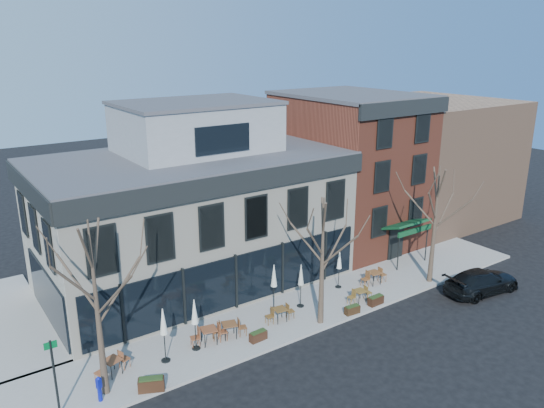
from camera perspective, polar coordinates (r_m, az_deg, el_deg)
ground at (r=30.86m, az=-3.92°, el=-11.42°), size 120.00×120.00×0.00m
sidewalk_front at (r=30.89m, az=3.46°, el=-11.22°), size 33.50×4.70×0.15m
sidewalk_side at (r=32.90m, az=-27.16°, el=-11.37°), size 4.50×12.00×0.15m
corner_building at (r=33.16m, az=-8.51°, el=-0.63°), size 18.39×10.39×11.10m
red_brick_building at (r=40.03m, az=8.26°, el=3.82°), size 8.20×11.78×11.18m
bg_building at (r=48.05m, az=16.20°, el=4.77°), size 12.00×12.00×10.00m
tree_corner at (r=23.32m, az=-18.28°, el=-10.52°), size 3.93×3.98×7.92m
tree_mid at (r=27.93m, az=5.45°, el=-6.01°), size 3.50×3.55×7.04m
tree_right at (r=34.03m, az=17.13°, el=-2.00°), size 3.72×3.77×7.48m
sign_pole at (r=23.77m, az=-22.36°, el=-16.49°), size 0.50×0.10×3.40m
parked_sedan at (r=34.97m, az=21.63°, el=-7.74°), size 5.29×2.65×1.48m
call_box at (r=24.65m, az=-18.09°, el=-18.29°), size 0.25×0.24×1.19m
cafe_set_0 at (r=26.18m, az=-16.79°, el=-16.26°), size 1.85×1.01×0.95m
cafe_set_1 at (r=27.51m, az=-6.80°, el=-13.73°), size 1.97×0.91×1.01m
cafe_set_2 at (r=27.92m, az=-4.60°, el=-13.22°), size 1.87×0.99×0.96m
cafe_set_3 at (r=29.29m, az=0.86°, el=-11.67°), size 1.76×0.77×0.91m
cafe_set_4 at (r=31.72m, az=9.42°, el=-9.58°), size 1.67×0.72×0.87m
cafe_set_5 at (r=33.99m, az=10.90°, el=-7.66°), size 1.89×0.81×0.98m
umbrella_0 at (r=25.78m, az=-11.61°, el=-12.57°), size 0.44×0.44×2.77m
umbrella_1 at (r=26.47m, az=-8.33°, el=-11.67°), size 0.43×0.43×2.70m
umbrella_2 at (r=29.80m, az=0.21°, el=-7.97°), size 0.44×0.44×2.74m
umbrella_3 at (r=30.21m, az=3.13°, el=-7.85°), size 0.42×0.42×2.60m
umbrella_4 at (r=32.71m, az=7.25°, el=-6.18°), size 0.39×0.39×2.43m
planter_0 at (r=24.87m, az=-12.86°, el=-18.36°), size 1.21×0.88×0.63m
planter_1 at (r=27.71m, az=-1.49°, el=-13.98°), size 0.96×0.43×0.52m
planter_2 at (r=30.44m, az=8.63°, el=-11.16°), size 0.92×0.44×0.50m
planter_3 at (r=31.63m, az=11.10°, el=-10.11°), size 0.99×0.41×0.55m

